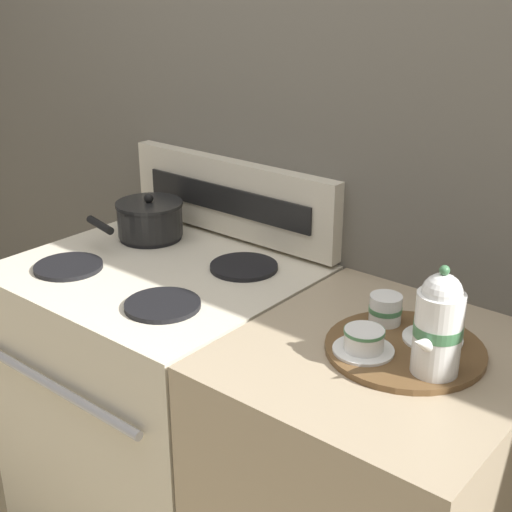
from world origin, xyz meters
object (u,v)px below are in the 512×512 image
object	(u,v)px
saucepan	(149,218)
serving_tray	(405,349)
teapot	(438,324)
teacup_right	(433,329)
teacup_left	(364,340)
creamer_jug	(385,309)
stove	(164,411)

from	to	relation	value
saucepan	serving_tray	bearing A→B (deg)	-7.37
teapot	teacup_right	distance (m)	0.15
saucepan	teapot	size ratio (longest dim) A/B	1.23
teapot	teacup_right	world-z (taller)	teapot
serving_tray	teacup_right	xyz separation A→B (m)	(0.03, 0.06, 0.03)
serving_tray	teacup_left	size ratio (longest dim) A/B	2.62
serving_tray	saucepan	bearing A→B (deg)	172.63
creamer_jug	teacup_right	bearing A→B (deg)	-2.57
teacup_right	teacup_left	bearing A→B (deg)	-123.06
stove	teacup_left	xyz separation A→B (m)	(0.67, -0.05, 0.49)
creamer_jug	saucepan	bearing A→B (deg)	176.46
stove	serving_tray	distance (m)	0.86
teacup_left	teacup_right	size ratio (longest dim) A/B	1.00
stove	serving_tray	bearing A→B (deg)	2.26
serving_tray	creamer_jug	xyz separation A→B (m)	(-0.09, 0.07, 0.04)
teacup_left	teapot	bearing A→B (deg)	7.45
stove	creamer_jug	world-z (taller)	creamer_jug
saucepan	serving_tray	xyz separation A→B (m)	(0.91, -0.12, -0.06)
stove	teapot	size ratio (longest dim) A/B	4.08
saucepan	teapot	world-z (taller)	teapot
saucepan	serving_tray	size ratio (longest dim) A/B	0.83
teapot	creamer_jug	bearing A→B (deg)	145.92
saucepan	teapot	distance (m)	1.02
stove	teapot	bearing A→B (deg)	-1.80
teacup_left	creamer_jug	distance (m)	0.14
stove	saucepan	bearing A→B (deg)	141.17
teacup_right	serving_tray	bearing A→B (deg)	-117.16
stove	creamer_jug	size ratio (longest dim) A/B	12.45
stove	saucepan	size ratio (longest dim) A/B	3.32
saucepan	teacup_left	xyz separation A→B (m)	(0.85, -0.19, -0.02)
serving_tray	teacup_right	distance (m)	0.08
saucepan	serving_tray	world-z (taller)	saucepan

